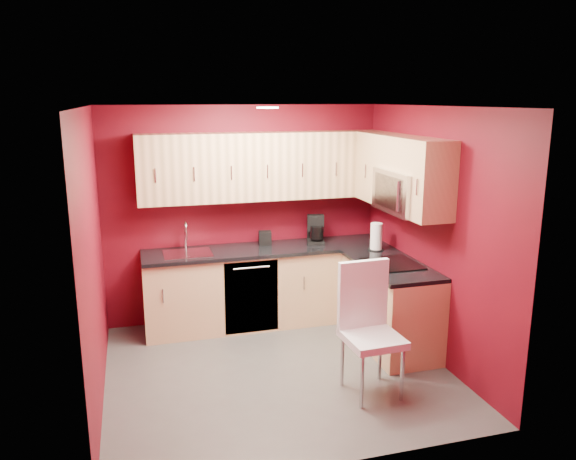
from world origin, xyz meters
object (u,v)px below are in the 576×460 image
coffee_maker (316,230)px  napkin_holder (265,238)px  paper_towel (376,237)px  microwave (406,191)px  dining_chair (373,332)px  sink (187,250)px

coffee_maker → napkin_holder: size_ratio=2.10×
coffee_maker → paper_towel: (0.55, -0.48, -0.01)m
coffee_maker → microwave: bearing=-45.6°
coffee_maker → napkin_holder: 0.60m
coffee_maker → dining_chair: size_ratio=0.28×
paper_towel → dining_chair: bearing=-115.0°
dining_chair → microwave: bearing=47.6°
napkin_holder → microwave: bearing=-43.7°
sink → microwave: bearing=-25.6°
napkin_holder → sink: bearing=-172.0°
microwave → coffee_maker: 1.33m
coffee_maker → paper_towel: coffee_maker is taller
microwave → dining_chair: bearing=-129.7°
sink → paper_towel: sink is taller
paper_towel → dining_chair: (-0.65, -1.39, -0.48)m
sink → napkin_holder: size_ratio=3.38×
napkin_holder → dining_chair: 2.07m
dining_chair → paper_towel: bearing=62.2°
sink → coffee_maker: size_ratio=1.61×
coffee_maker → sink: bearing=-164.1°
sink → dining_chair: size_ratio=0.44×
microwave → napkin_holder: 1.77m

